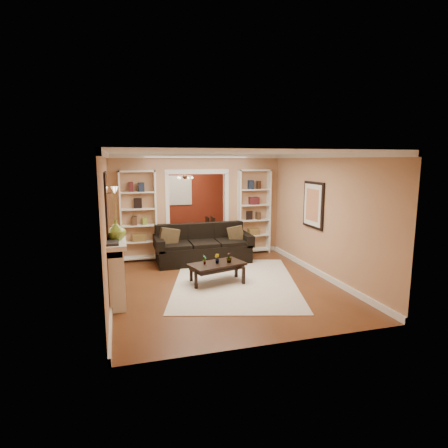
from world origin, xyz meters
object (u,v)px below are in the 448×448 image
object	(u,v)px
bookshelf_left	(138,216)
sofa	(203,244)
fireplace	(118,267)
dining_table	(186,235)
coffee_table	(217,273)
bookshelf_right	(254,212)

from	to	relation	value
bookshelf_left	sofa	bearing A→B (deg)	-20.69
bookshelf_left	fireplace	distance (m)	2.65
sofa	bookshelf_left	distance (m)	1.78
fireplace	dining_table	size ratio (longest dim) A/B	1.14
coffee_table	bookshelf_right	size ratio (longest dim) A/B	0.49
bookshelf_left	fireplace	xyz separation A→B (m)	(-0.54, -2.53, -0.57)
bookshelf_left	bookshelf_right	xyz separation A→B (m)	(3.10, 0.00, 0.00)
bookshelf_left	dining_table	bearing A→B (deg)	48.29
coffee_table	bookshelf_right	xyz separation A→B (m)	(1.65, 2.25, 0.94)
sofa	dining_table	bearing A→B (deg)	90.90
sofa	fireplace	world-z (taller)	fireplace
coffee_table	dining_table	distance (m)	3.93
bookshelf_right	fireplace	xyz separation A→B (m)	(-3.64, -2.53, -0.57)
coffee_table	fireplace	world-z (taller)	fireplace
bookshelf_left	dining_table	world-z (taller)	bookshelf_left
sofa	coffee_table	bearing A→B (deg)	-92.98
fireplace	dining_table	xyz separation A→B (m)	(2.04, 4.21, -0.32)
coffee_table	fireplace	size ratio (longest dim) A/B	0.66
bookshelf_left	bookshelf_right	bearing A→B (deg)	0.00
bookshelf_left	bookshelf_right	size ratio (longest dim) A/B	1.00
bookshelf_right	sofa	bearing A→B (deg)	-159.65
coffee_table	bookshelf_left	size ratio (longest dim) A/B	0.49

